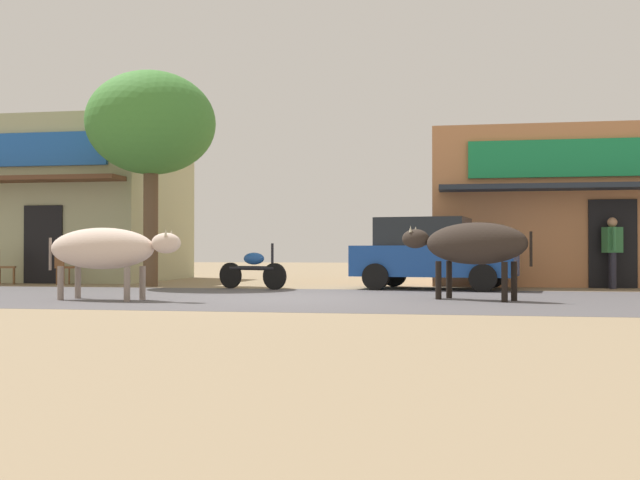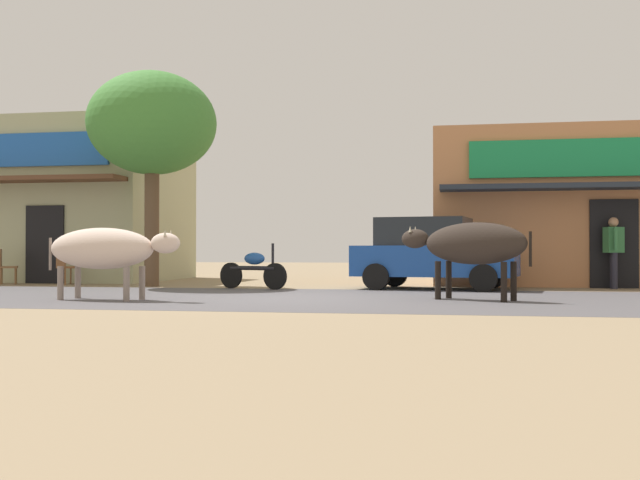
% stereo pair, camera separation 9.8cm
% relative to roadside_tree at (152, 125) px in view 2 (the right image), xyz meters
% --- Properties ---
extents(ground, '(80.00, 80.00, 0.00)m').
position_rel_roadside_tree_xyz_m(ground, '(4.34, -3.90, -4.01)').
color(ground, '#8E795B').
extents(asphalt_road, '(72.00, 6.53, 0.00)m').
position_rel_roadside_tree_xyz_m(asphalt_road, '(4.34, -3.90, -4.01)').
color(asphalt_road, '#504D50').
rests_on(asphalt_road, ground).
extents(storefront_left_cafe, '(6.62, 5.90, 4.63)m').
position_rel_roadside_tree_xyz_m(storefront_left_cafe, '(-4.31, 3.59, -1.69)').
color(storefront_left_cafe, '#A8AB83').
rests_on(storefront_left_cafe, ground).
extents(storefront_right_club, '(8.69, 5.90, 3.97)m').
position_rel_roadside_tree_xyz_m(storefront_right_club, '(11.21, 3.59, -2.02)').
color(storefront_right_club, tan).
rests_on(storefront_right_club, ground).
extents(roadside_tree, '(3.19, 3.19, 5.32)m').
position_rel_roadside_tree_xyz_m(roadside_tree, '(0.00, 0.00, 0.00)').
color(roadside_tree, brown).
rests_on(roadside_tree, ground).
extents(parked_hatchback_car, '(3.88, 2.43, 1.64)m').
position_rel_roadside_tree_xyz_m(parked_hatchback_car, '(6.88, -0.07, -3.17)').
color(parked_hatchback_car, '#194598').
rests_on(parked_hatchback_car, ground).
extents(parked_motorcycle, '(1.76, 0.76, 1.05)m').
position_rel_roadside_tree_xyz_m(parked_motorcycle, '(2.82, -0.78, -3.54)').
color(parked_motorcycle, black).
rests_on(parked_motorcycle, ground).
extents(cow_near_brown, '(2.69, 1.01, 1.30)m').
position_rel_roadside_tree_xyz_m(cow_near_brown, '(1.20, -5.06, -3.09)').
color(cow_near_brown, beige).
rests_on(cow_near_brown, ground).
extents(cow_far_dark, '(2.42, 1.49, 1.40)m').
position_rel_roadside_tree_xyz_m(cow_far_dark, '(7.70, -3.92, -3.01)').
color(cow_far_dark, '#2F261F').
rests_on(cow_far_dark, ground).
extents(pedestrian_by_shop, '(0.47, 0.61, 1.66)m').
position_rel_roadside_tree_xyz_m(pedestrian_by_shop, '(11.02, 0.77, -3.04)').
color(pedestrian_by_shop, '#262633').
rests_on(pedestrian_by_shop, ground).
extents(cafe_chair_near_tree, '(0.60, 0.60, 0.92)m').
position_rel_roadside_tree_xyz_m(cafe_chair_near_tree, '(-4.23, 0.41, -3.50)').
color(cafe_chair_near_tree, brown).
rests_on(cafe_chair_near_tree, ground).
extents(cafe_chair_by_doorway, '(0.61, 0.61, 0.92)m').
position_rel_roadside_tree_xyz_m(cafe_chair_by_doorway, '(-2.59, 0.51, -3.50)').
color(cafe_chair_by_doorway, brown).
rests_on(cafe_chair_by_doorway, ground).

